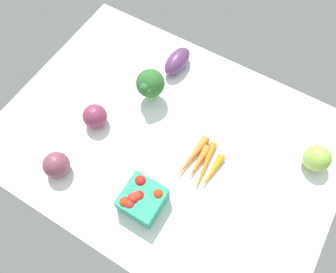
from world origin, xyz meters
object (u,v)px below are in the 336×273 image
(red_onion_center, at_px, (56,165))
(broccoli_head, at_px, (150,85))
(berry_basket, at_px, (142,199))
(heirloom_tomato_green, at_px, (317,158))
(red_onion_near_basket, at_px, (95,116))
(carrot_bunch, at_px, (200,164))
(eggplant, at_px, (177,61))

(red_onion_center, height_order, broccoli_head, broccoli_head)
(berry_basket, height_order, broccoli_head, broccoli_head)
(berry_basket, height_order, heirloom_tomato_green, berry_basket)
(red_onion_near_basket, bearing_deg, broccoli_head, -120.14)
(red_onion_near_basket, height_order, carrot_bunch, red_onion_near_basket)
(eggplant, bearing_deg, red_onion_near_basket, -15.95)
(eggplant, bearing_deg, broccoli_head, -1.33)
(red_onion_center, relative_size, carrot_bunch, 0.44)
(heirloom_tomato_green, distance_m, broccoli_head, 0.54)
(red_onion_near_basket, xyz_separation_m, carrot_bunch, (-0.35, -0.04, -0.03))
(eggplant, distance_m, red_onion_near_basket, 0.34)
(red_onion_near_basket, height_order, broccoli_head, broccoli_head)
(berry_basket, bearing_deg, carrot_bunch, -115.11)
(eggplant, distance_m, red_onion_center, 0.52)
(red_onion_center, bearing_deg, broccoli_head, -105.04)
(eggplant, bearing_deg, heirloom_tomato_green, 81.44)
(broccoli_head, xyz_separation_m, carrot_bunch, (-0.25, 0.13, -0.06))
(red_onion_center, relative_size, broccoli_head, 0.64)
(red_onion_center, bearing_deg, eggplant, -101.78)
(red_onion_center, distance_m, broccoli_head, 0.37)
(red_onion_near_basket, relative_size, red_onion_center, 0.99)
(berry_basket, bearing_deg, eggplant, -71.23)
(berry_basket, xyz_separation_m, heirloom_tomato_green, (-0.37, -0.36, 0.00))
(berry_basket, bearing_deg, heirloom_tomato_green, -135.68)
(heirloom_tomato_green, height_order, carrot_bunch, heirloom_tomato_green)
(berry_basket, distance_m, heirloom_tomato_green, 0.52)
(heirloom_tomato_green, relative_size, carrot_bunch, 0.46)
(red_onion_near_basket, xyz_separation_m, red_onion_center, (-0.00, 0.19, 0.00))
(heirloom_tomato_green, height_order, broccoli_head, broccoli_head)
(red_onion_near_basket, bearing_deg, heirloom_tomato_green, -161.25)
(red_onion_center, bearing_deg, berry_basket, -171.04)
(heirloom_tomato_green, height_order, red_onion_center, heirloom_tomato_green)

